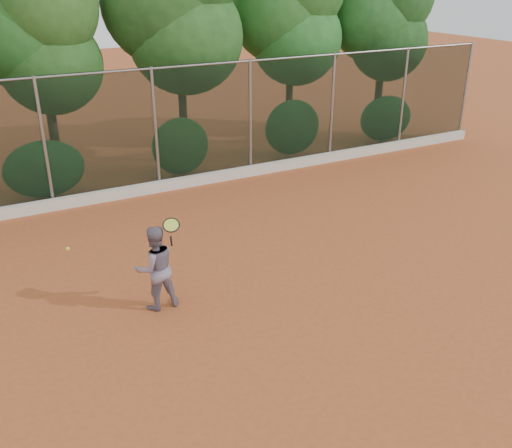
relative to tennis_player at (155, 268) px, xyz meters
name	(u,v)px	position (x,y,z in m)	size (l,w,h in m)	color
ground	(280,301)	(2.15, -0.95, -0.83)	(80.00, 80.00, 0.00)	#AA5228
concrete_curb	(162,186)	(2.15, 5.87, -0.68)	(24.00, 0.20, 0.30)	silver
tennis_player	(155,268)	(0.00, 0.00, 0.00)	(0.81, 0.63, 1.66)	slate
chainlink_fence	(155,127)	(2.15, 6.05, 1.03)	(24.09, 0.09, 3.50)	black
foliage_backdrop	(108,26)	(1.60, 8.03, 3.57)	(23.70, 3.63, 7.55)	#49321C
tennis_racket	(171,227)	(0.32, -0.12, 0.81)	(0.40, 0.37, 0.59)	black
tennis_ball_in_flight	(68,249)	(-1.57, -0.57, 1.02)	(0.06, 0.06, 0.06)	yellow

